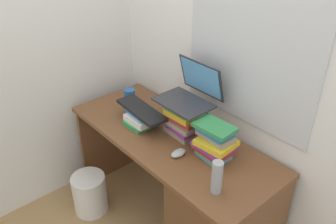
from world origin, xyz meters
The scene contains 13 objects.
ground_plane centered at (0.00, 0.00, 0.00)m, with size 6.00×6.00×0.00m, color #9E7A4C.
wall_back centered at (0.00, 0.35, 1.30)m, with size 6.00×0.06×2.60m.
wall_left centered at (-0.87, 0.00, 1.30)m, with size 0.05×6.00×2.60m, color silver.
desk centered at (0.39, -0.02, 0.41)m, with size 1.51×0.61×0.75m.
book_stack_tall centered at (0.04, 0.08, 0.87)m, with size 0.24×0.18×0.23m.
book_stack_keyboard_riser centered at (-0.23, -0.05, 0.80)m, with size 0.23×0.20×0.10m.
book_stack_side centered at (0.32, 0.06, 0.86)m, with size 0.25×0.20×0.22m.
laptop centered at (0.04, 0.14, 1.04)m, with size 0.35×0.30×0.24m.
keyboard centered at (-0.23, -0.05, 0.86)m, with size 0.42×0.14×0.02m, color black.
computer_mouse centered at (0.18, -0.09, 0.77)m, with size 0.06×0.10×0.04m, color #A5A8AD.
mug centered at (-0.55, 0.08, 0.80)m, with size 0.12×0.09×0.10m.
water_bottle centered at (0.54, -0.15, 0.85)m, with size 0.06×0.06×0.19m, color #999EA5.
wastebasket centered at (-0.47, -0.39, 0.16)m, with size 0.25×0.25×0.31m, color silver.
Camera 1 is at (1.43, -1.25, 2.07)m, focal length 38.09 mm.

